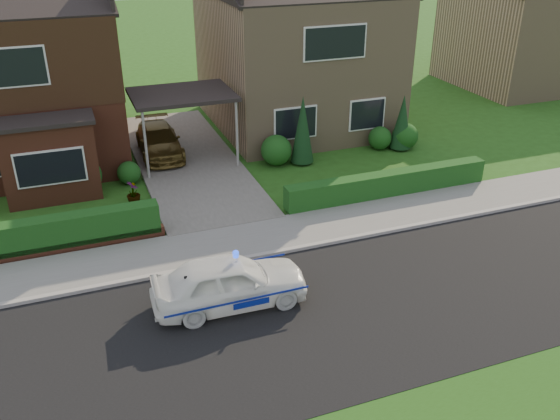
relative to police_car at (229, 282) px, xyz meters
name	(u,v)px	position (x,y,z in m)	size (l,w,h in m)	color
ground	(286,322)	(1.05, -1.20, -0.66)	(120.00, 120.00, 0.00)	#224F15
road	(286,322)	(1.05, -1.20, -0.66)	(60.00, 6.00, 0.02)	black
kerb	(248,258)	(1.05, 1.85, -0.60)	(60.00, 0.16, 0.12)	#9E9993
sidewalk	(237,241)	(1.05, 2.90, -0.61)	(60.00, 2.00, 0.10)	slate
driveway	(187,160)	(1.05, 9.80, -0.60)	(3.80, 12.00, 0.12)	#666059
house_left	(12,60)	(-4.73, 12.70, 3.15)	(7.50, 9.53, 7.25)	brown
house_right	(295,43)	(6.85, 12.79, 3.00)	(7.50, 8.06, 7.25)	tan
carport_link	(182,96)	(1.05, 9.75, 2.00)	(3.80, 3.00, 2.77)	black
dwarf_wall	(29,253)	(-4.75, 4.10, -0.48)	(7.70, 0.25, 0.36)	brown
hedge_left	(30,256)	(-4.75, 4.25, -0.66)	(7.50, 0.55, 0.90)	#143D13
hedge_right	(387,196)	(6.85, 4.15, -0.66)	(7.50, 0.55, 0.80)	#143D13
shrub_left_mid	(82,176)	(-2.95, 8.10, 0.00)	(1.32, 1.32, 1.32)	#143D13
shrub_left_near	(129,173)	(-1.35, 8.40, -0.24)	(0.84, 0.84, 0.84)	#143D13
shrub_right_near	(276,150)	(4.25, 8.20, -0.06)	(1.20, 1.20, 1.20)	#143D13
shrub_right_mid	(380,138)	(8.85, 8.30, -0.18)	(0.96, 0.96, 0.96)	#143D13
shrub_right_far	(405,136)	(9.85, 8.00, -0.12)	(1.08, 1.08, 1.08)	#143D13
conifer_a	(303,132)	(5.25, 8.00, 0.64)	(0.90, 0.90, 2.60)	black
conifer_b	(402,124)	(9.65, 8.00, 0.44)	(0.90, 0.90, 2.20)	black
neighbour_right	(520,37)	(21.05, 14.80, 1.94)	(6.50, 7.00, 5.20)	tan
police_car	(229,282)	(0.00, 0.00, 0.00)	(3.55, 3.92, 1.48)	white
driveway_car	(159,141)	(0.16, 10.63, 0.02)	(1.58, 3.88, 1.13)	brown
potted_plant_a	(12,238)	(-5.17, 4.80, -0.28)	(0.40, 0.27, 0.75)	gray
potted_plant_c	(133,194)	(-1.45, 6.60, -0.25)	(0.45, 0.45, 0.81)	gray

